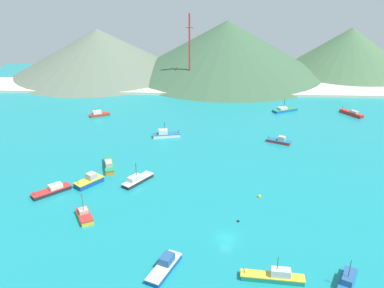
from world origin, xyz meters
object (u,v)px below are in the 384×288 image
(fishing_boat_3, at_px, (352,113))
(fishing_boat_6, at_px, (99,114))
(fishing_boat_1, at_px, (84,216))
(fishing_boat_9, at_px, (137,180))
(fishing_boat_13, at_px, (166,134))
(fishing_boat_8, at_px, (279,141))
(fishing_boat_11, at_px, (347,284))
(fishing_boat_10, at_px, (284,110))
(fishing_boat_2, at_px, (52,190))
(fishing_boat_7, at_px, (90,181))
(fishing_boat_12, at_px, (274,276))
(buoy_2, at_px, (259,196))
(radio_tower, at_px, (190,52))
(fishing_boat_4, at_px, (109,165))
(buoy_0, at_px, (238,221))
(fishing_boat_0, at_px, (165,266))

(fishing_boat_3, distance_m, fishing_boat_6, 97.81)
(fishing_boat_1, xyz_separation_m, fishing_boat_9, (8.66, 17.03, 0.06))
(fishing_boat_3, height_order, fishing_boat_13, fishing_boat_13)
(fishing_boat_6, relative_size, fishing_boat_8, 1.00)
(fishing_boat_3, bearing_deg, fishing_boat_11, -108.06)
(fishing_boat_3, xyz_separation_m, fishing_boat_11, (-30.60, -93.85, 0.16))
(fishing_boat_10, bearing_deg, fishing_boat_13, -146.10)
(fishing_boat_2, bearing_deg, fishing_boat_13, 58.12)
(fishing_boat_7, relative_size, fishing_boat_10, 0.74)
(fishing_boat_12, bearing_deg, fishing_boat_11, -6.72)
(fishing_boat_10, bearing_deg, buoy_2, -104.17)
(fishing_boat_8, relative_size, radio_tower, 0.23)
(fishing_boat_13, bearing_deg, fishing_boat_3, 20.59)
(fishing_boat_4, bearing_deg, buoy_0, -35.37)
(fishing_boat_2, distance_m, fishing_boat_9, 21.04)
(fishing_boat_3, height_order, fishing_boat_10, fishing_boat_10)
(fishing_boat_1, xyz_separation_m, buoy_0, (33.95, 0.55, -0.65))
(fishing_boat_0, bearing_deg, buoy_0, 48.65)
(buoy_0, bearing_deg, fishing_boat_12, -73.42)
(fishing_boat_4, height_order, fishing_boat_8, fishing_boat_4)
(fishing_boat_3, xyz_separation_m, buoy_2, (-42.22, -63.80, -0.63))
(buoy_2, bearing_deg, fishing_boat_12, -90.90)
(fishing_boat_0, distance_m, radio_tower, 127.60)
(fishing_boat_1, xyz_separation_m, fishing_boat_3, (81.92, 75.21, 0.02))
(fishing_boat_4, height_order, fishing_boat_12, fishing_boat_12)
(fishing_boat_6, distance_m, fishing_boat_10, 73.07)
(fishing_boat_7, xyz_separation_m, buoy_2, (43.10, -4.07, -0.84))
(fishing_boat_4, bearing_deg, fishing_boat_8, 22.11)
(fishing_boat_8, distance_m, fishing_boat_12, 63.87)
(fishing_boat_11, height_order, fishing_boat_12, fishing_boat_11)
(fishing_boat_3, distance_m, fishing_boat_12, 101.80)
(fishing_boat_11, bearing_deg, fishing_boat_3, 71.94)
(buoy_2, relative_size, radio_tower, 0.02)
(fishing_boat_1, relative_size, fishing_boat_6, 0.89)
(fishing_boat_2, distance_m, fishing_boat_4, 17.97)
(fishing_boat_12, distance_m, buoy_0, 18.56)
(fishing_boat_12, relative_size, fishing_boat_13, 1.20)
(fishing_boat_8, bearing_deg, fishing_boat_1, -137.33)
(fishing_boat_0, xyz_separation_m, radio_tower, (-2.79, 126.46, 16.82))
(fishing_boat_4, xyz_separation_m, fishing_boat_13, (13.29, 23.84, 0.05))
(fishing_boat_11, bearing_deg, fishing_boat_4, 139.91)
(fishing_boat_6, height_order, fishing_boat_13, fishing_boat_13)
(fishing_boat_9, bearing_deg, fishing_boat_11, -39.90)
(fishing_boat_0, distance_m, fishing_boat_3, 110.10)
(fishing_boat_2, height_order, fishing_boat_4, fishing_boat_4)
(buoy_2, bearing_deg, fishing_boat_7, 174.61)
(fishing_boat_1, distance_m, buoy_0, 33.96)
(fishing_boat_1, height_order, fishing_boat_13, fishing_boat_1)
(radio_tower, bearing_deg, fishing_boat_13, -94.15)
(fishing_boat_9, relative_size, buoy_2, 10.94)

